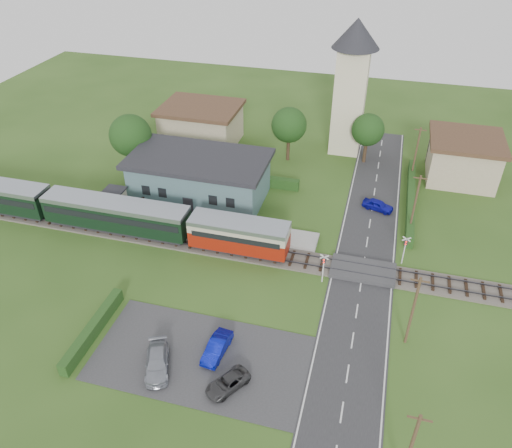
% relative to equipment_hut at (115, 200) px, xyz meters
% --- Properties ---
extents(ground, '(120.00, 120.00, 0.00)m').
position_rel_equipment_hut_xyz_m(ground, '(18.00, -5.20, -1.75)').
color(ground, '#2D4C19').
extents(railway_track, '(76.00, 3.20, 0.49)m').
position_rel_equipment_hut_xyz_m(railway_track, '(18.00, -3.20, -1.64)').
color(railway_track, '#4C443D').
rests_on(railway_track, ground).
extents(road, '(6.00, 70.00, 0.05)m').
position_rel_equipment_hut_xyz_m(road, '(28.00, -5.20, -1.72)').
color(road, '#28282B').
rests_on(road, ground).
extents(car_park, '(17.00, 9.00, 0.08)m').
position_rel_equipment_hut_xyz_m(car_park, '(16.50, -17.20, -1.71)').
color(car_park, '#333335').
rests_on(car_park, ground).
extents(crossing_deck, '(6.20, 3.40, 0.45)m').
position_rel_equipment_hut_xyz_m(crossing_deck, '(28.00, -3.20, -1.52)').
color(crossing_deck, '#333335').
rests_on(crossing_deck, ground).
extents(platform, '(30.00, 3.00, 0.45)m').
position_rel_equipment_hut_xyz_m(platform, '(8.00, 0.00, -1.52)').
color(platform, gray).
rests_on(platform, ground).
extents(equipment_hut, '(2.30, 2.30, 2.55)m').
position_rel_equipment_hut_xyz_m(equipment_hut, '(0.00, 0.00, 0.00)').
color(equipment_hut, beige).
rests_on(equipment_hut, platform).
extents(station_building, '(16.00, 9.00, 5.30)m').
position_rel_equipment_hut_xyz_m(station_building, '(8.00, 5.79, 0.95)').
color(station_building, '#4A686F').
rests_on(station_building, ground).
extents(train, '(43.20, 2.90, 3.40)m').
position_rel_equipment_hut_xyz_m(train, '(-1.27, -3.20, 0.43)').
color(train, '#232328').
rests_on(train, ground).
extents(church_tower, '(6.00, 6.00, 17.60)m').
position_rel_equipment_hut_xyz_m(church_tower, '(23.00, 22.80, 8.48)').
color(church_tower, beige).
rests_on(church_tower, ground).
extents(house_west, '(10.80, 8.80, 5.50)m').
position_rel_equipment_hut_xyz_m(house_west, '(3.00, 19.80, 1.04)').
color(house_west, tan).
rests_on(house_west, ground).
extents(house_east, '(8.80, 8.80, 5.50)m').
position_rel_equipment_hut_xyz_m(house_east, '(38.00, 18.80, 1.05)').
color(house_east, tan).
rests_on(house_east, ground).
extents(hedge_carpark, '(0.80, 9.00, 1.20)m').
position_rel_equipment_hut_xyz_m(hedge_carpark, '(7.00, -17.20, -1.15)').
color(hedge_carpark, '#193814').
rests_on(hedge_carpark, ground).
extents(hedge_roadside, '(0.80, 18.00, 1.20)m').
position_rel_equipment_hut_xyz_m(hedge_roadside, '(32.20, 10.80, -1.15)').
color(hedge_roadside, '#193814').
rests_on(hedge_roadside, ground).
extents(hedge_station, '(22.00, 0.80, 1.30)m').
position_rel_equipment_hut_xyz_m(hedge_station, '(8.00, 10.30, -1.10)').
color(hedge_station, '#193814').
rests_on(hedge_station, ground).
extents(tree_a, '(5.20, 5.20, 8.00)m').
position_rel_equipment_hut_xyz_m(tree_a, '(-2.00, 8.80, 3.63)').
color(tree_a, '#332316').
rests_on(tree_a, ground).
extents(tree_b, '(4.60, 4.60, 7.34)m').
position_rel_equipment_hut_xyz_m(tree_b, '(16.00, 17.80, 3.27)').
color(tree_b, '#332316').
rests_on(tree_b, ground).
extents(tree_c, '(4.20, 4.20, 6.78)m').
position_rel_equipment_hut_xyz_m(tree_c, '(26.00, 19.80, 2.91)').
color(tree_c, '#332316').
rests_on(tree_c, ground).
extents(utility_pole_b, '(1.40, 0.22, 7.00)m').
position_rel_equipment_hut_xyz_m(utility_pole_b, '(32.20, -11.20, 1.88)').
color(utility_pole_b, '#473321').
rests_on(utility_pole_b, ground).
extents(utility_pole_c, '(1.40, 0.22, 7.00)m').
position_rel_equipment_hut_xyz_m(utility_pole_c, '(32.20, 4.80, 1.88)').
color(utility_pole_c, '#473321').
rests_on(utility_pole_c, ground).
extents(utility_pole_d, '(1.40, 0.22, 7.00)m').
position_rel_equipment_hut_xyz_m(utility_pole_d, '(32.20, 16.80, 1.88)').
color(utility_pole_d, '#473321').
rests_on(utility_pole_d, ground).
extents(crossing_signal_near, '(0.84, 0.28, 3.28)m').
position_rel_equipment_hut_xyz_m(crossing_signal_near, '(24.40, -5.61, 0.39)').
color(crossing_signal_near, silver).
rests_on(crossing_signal_near, ground).
extents(crossing_signal_far, '(0.84, 0.28, 3.28)m').
position_rel_equipment_hut_xyz_m(crossing_signal_far, '(31.60, -0.81, 0.39)').
color(crossing_signal_far, silver).
rests_on(crossing_signal_far, ground).
extents(streetlamp_west, '(0.30, 0.30, 5.15)m').
position_rel_equipment_hut_xyz_m(streetlamp_west, '(-4.00, 14.80, 1.29)').
color(streetlamp_west, '#3F3F47').
rests_on(streetlamp_west, ground).
extents(streetlamp_east, '(0.30, 0.30, 5.15)m').
position_rel_equipment_hut_xyz_m(streetlamp_east, '(34.00, 21.80, 1.29)').
color(streetlamp_east, '#3F3F47').
rests_on(streetlamp_east, ground).
extents(car_on_road, '(3.77, 2.36, 1.20)m').
position_rel_equipment_hut_xyz_m(car_on_road, '(28.59, 8.39, -1.10)').
color(car_on_road, '#0F10A4').
rests_on(car_on_road, road).
extents(car_park_blue, '(1.70, 3.91, 1.25)m').
position_rel_equipment_hut_xyz_m(car_park_blue, '(17.63, -16.41, -1.04)').
color(car_park_blue, '#050F8B').
rests_on(car_park_blue, car_park).
extents(car_park_silver, '(3.25, 4.69, 1.26)m').
position_rel_equipment_hut_xyz_m(car_park_silver, '(13.64, -19.04, -1.04)').
color(car_park_silver, '#8D919C').
rests_on(car_park_silver, car_park).
extents(car_park_dark, '(3.31, 3.89, 0.99)m').
position_rel_equipment_hut_xyz_m(car_park_dark, '(19.46, -19.33, -1.17)').
color(car_park_dark, '#353536').
rests_on(car_park_dark, car_park).
extents(pedestrian_near, '(0.74, 0.57, 1.82)m').
position_rel_equipment_hut_xyz_m(pedestrian_near, '(13.47, -0.25, -0.39)').
color(pedestrian_near, gray).
rests_on(pedestrian_near, platform).
extents(pedestrian_far, '(0.98, 1.13, 1.97)m').
position_rel_equipment_hut_xyz_m(pedestrian_far, '(3.30, 0.39, -0.31)').
color(pedestrian_far, gray).
rests_on(pedestrian_far, platform).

